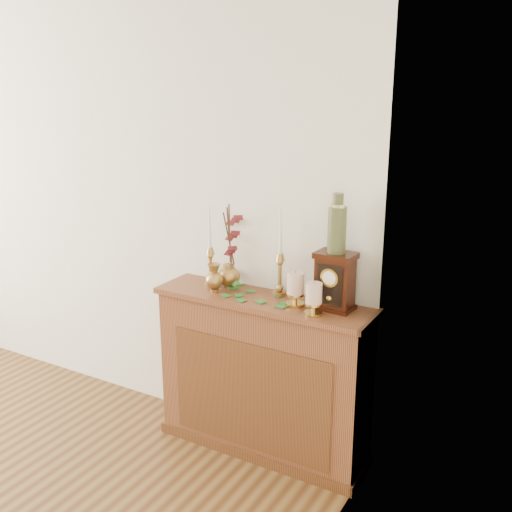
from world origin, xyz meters
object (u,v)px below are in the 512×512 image
Objects in this scene: ginger_jar at (232,248)px; ceramic_vase at (337,226)px; candlestick_left at (210,260)px; bud_vase at (214,278)px; candlestick_center at (280,267)px; mantel_clock at (335,282)px.

ginger_jar is 0.69m from ceramic_vase.
candlestick_left is 1.54× the size of ceramic_vase.
bud_vase is at bearing -172.70° from ceramic_vase.
candlestick_left is at bearing 134.94° from bud_vase.
candlestick_left is 0.14m from ginger_jar.
ceramic_vase is at bearing -5.46° from ginger_jar.
candlestick_center is 1.61× the size of ceramic_vase.
candlestick_center is at bearing 174.91° from mantel_clock.
mantel_clock is (0.75, 0.01, -0.00)m from candlestick_left.
ginger_jar is at bearing 177.54° from mantel_clock.
ceramic_vase reaches higher than candlestick_left.
candlestick_center is 3.01× the size of bud_vase.
candlestick_left is 0.96× the size of candlestick_center.
candlestick_left is 0.13m from bud_vase.
candlestick_center is at bearing 172.12° from ceramic_vase.
ginger_jar is (0.10, 0.07, 0.07)m from candlestick_left.
mantel_clock is at bearing -5.70° from ginger_jar.
mantel_clock is at bearing 0.75° from candlestick_left.
bud_vase is at bearing -45.06° from candlestick_left.
candlestick_left is at bearing -179.04° from ceramic_vase.
mantel_clock is (0.68, 0.08, 0.07)m from bud_vase.
ceramic_vase reaches higher than candlestick_center.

